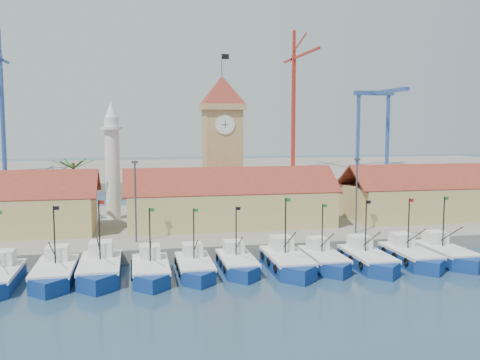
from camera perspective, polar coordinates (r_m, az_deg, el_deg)
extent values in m
plane|color=#1C364B|center=(51.07, 2.94, -10.54)|extent=(400.00, 400.00, 0.00)
cube|color=gray|center=(73.78, -1.65, -4.83)|extent=(140.00, 32.00, 1.50)
cube|color=gray|center=(158.52, -6.85, 0.94)|extent=(240.00, 80.00, 2.00)
cube|color=silver|center=(54.72, -24.00, -7.61)|extent=(2.05, 2.15, 1.37)
cube|color=navy|center=(53.11, -19.12, -9.66)|extent=(3.49, 7.90, 1.80)
cube|color=navy|center=(49.35, -19.76, -10.87)|extent=(3.49, 3.49, 1.80)
cube|color=silver|center=(52.88, -19.16, -8.72)|extent=(3.56, 8.12, 0.35)
cube|color=silver|center=(54.60, -18.90, -7.39)|extent=(2.10, 2.20, 1.40)
cylinder|color=black|center=(52.75, -19.18, -5.64)|extent=(0.14, 0.14, 5.59)
cube|color=black|center=(52.28, -19.01, -2.85)|extent=(0.50, 0.02, 0.35)
cube|color=navy|center=(53.04, -14.69, -9.51)|extent=(3.68, 8.34, 1.89)
cube|color=navy|center=(49.04, -14.98, -10.79)|extent=(3.68, 3.68, 1.89)
cube|color=silver|center=(52.80, -14.72, -8.52)|extent=(3.76, 8.57, 0.37)
cube|color=silver|center=(54.63, -14.61, -7.13)|extent=(2.21, 2.32, 1.47)
cylinder|color=black|center=(52.68, -14.77, -5.27)|extent=(0.15, 0.15, 5.89)
cube|color=#A5140F|center=(52.21, -14.56, -2.32)|extent=(0.53, 0.02, 0.37)
cube|color=navy|center=(52.02, -9.51, -9.77)|extent=(3.32, 7.51, 1.71)
cube|color=navy|center=(48.41, -9.37, -10.95)|extent=(3.32, 3.32, 1.71)
cube|color=silver|center=(51.79, -9.53, -8.86)|extent=(3.39, 7.72, 0.33)
cube|color=silver|center=(53.43, -9.60, -7.56)|extent=(1.99, 2.09, 1.33)
cylinder|color=black|center=(51.65, -9.59, -5.87)|extent=(0.13, 0.13, 5.31)
cube|color=#197226|center=(51.22, -9.37, -3.16)|extent=(0.47, 0.02, 0.33)
cube|color=navy|center=(52.71, -4.87, -9.52)|extent=(3.20, 7.25, 1.65)
cube|color=navy|center=(49.25, -4.39, -10.62)|extent=(3.20, 3.20, 1.65)
cube|color=silver|center=(52.50, -4.88, -8.65)|extent=(3.27, 7.45, 0.32)
cube|color=silver|center=(54.07, -5.10, -7.42)|extent=(1.92, 2.01, 1.28)
cylinder|color=black|center=(52.37, -4.96, -5.81)|extent=(0.13, 0.13, 5.13)
cube|color=#197226|center=(51.96, -4.73, -3.23)|extent=(0.46, 0.02, 0.32)
cube|color=navy|center=(53.88, -0.33, -9.16)|extent=(3.18, 7.19, 1.63)
cube|color=navy|center=(50.48, 0.46, -10.19)|extent=(3.18, 3.18, 1.63)
cube|color=silver|center=(53.67, -0.33, -8.32)|extent=(3.24, 7.39, 0.32)
cube|color=silver|center=(55.22, -0.68, -7.14)|extent=(1.91, 2.00, 1.27)
cylinder|color=black|center=(53.55, -0.42, -5.56)|extent=(0.13, 0.13, 5.08)
cube|color=black|center=(53.17, -0.18, -3.06)|extent=(0.45, 0.02, 0.32)
cube|color=navy|center=(54.26, 4.99, -9.01)|extent=(3.60, 8.15, 1.85)
cube|color=navy|center=(50.50, 6.30, -10.15)|extent=(3.60, 3.60, 1.85)
cube|color=silver|center=(54.03, 5.00, -8.06)|extent=(3.67, 8.38, 0.36)
cube|color=silver|center=(55.74, 4.42, -6.75)|extent=(2.16, 2.26, 1.44)
cylinder|color=black|center=(53.89, 4.87, -4.95)|extent=(0.14, 0.14, 5.76)
cube|color=#197226|center=(53.53, 5.16, -2.13)|extent=(0.51, 0.02, 0.36)
cube|color=navy|center=(55.92, 8.88, -8.66)|extent=(3.21, 7.26, 1.65)
cube|color=navy|center=(52.65, 10.26, -9.61)|extent=(3.21, 3.21, 1.65)
cube|color=silver|center=(55.72, 8.90, -7.84)|extent=(3.27, 7.47, 0.32)
cube|color=silver|center=(57.22, 8.28, -6.72)|extent=(1.93, 2.02, 1.28)
cylinder|color=black|center=(55.60, 8.78, -5.16)|extent=(0.13, 0.13, 5.14)
cube|color=#197226|center=(55.28, 9.04, -2.72)|extent=(0.46, 0.02, 0.32)
cube|color=navy|center=(56.72, 13.39, -8.52)|extent=(3.40, 7.70, 1.75)
cube|color=navy|center=(53.37, 15.13, -9.48)|extent=(3.40, 3.40, 1.75)
cube|color=silver|center=(56.51, 13.41, -7.66)|extent=(3.47, 7.91, 0.34)
cube|color=silver|center=(58.05, 12.64, -6.50)|extent=(2.04, 2.14, 1.36)
cylinder|color=black|center=(56.38, 13.27, -4.86)|extent=(0.14, 0.14, 5.44)
cube|color=black|center=(56.08, 13.56, -2.31)|extent=(0.49, 0.02, 0.34)
cube|color=navy|center=(59.25, 17.66, -8.02)|extent=(3.40, 7.69, 1.75)
cube|color=navy|center=(56.02, 19.59, -8.88)|extent=(3.40, 3.40, 1.75)
cube|color=silver|center=(59.05, 17.69, -7.20)|extent=(3.47, 7.91, 0.34)
cube|color=silver|center=(60.53, 16.83, -6.10)|extent=(2.04, 2.14, 1.36)
cylinder|color=black|center=(58.93, 17.54, -4.52)|extent=(0.14, 0.14, 5.44)
cube|color=#A5140F|center=(58.66, 17.83, -2.08)|extent=(0.49, 0.02, 0.34)
cube|color=navy|center=(61.37, 21.01, -7.65)|extent=(3.44, 7.79, 1.77)
cube|color=navy|center=(58.21, 23.07, -8.46)|extent=(3.44, 3.44, 1.77)
cube|color=silver|center=(61.17, 21.04, -6.85)|extent=(3.51, 8.00, 0.34)
cube|color=silver|center=(62.62, 20.11, -5.79)|extent=(2.07, 2.16, 1.38)
cylinder|color=black|center=(61.05, 20.89, -4.23)|extent=(0.14, 0.14, 5.51)
cube|color=#197226|center=(60.81, 21.17, -1.84)|extent=(0.49, 0.02, 0.34)
cube|color=tan|center=(69.38, -1.10, -2.99)|extent=(26.00, 10.00, 4.50)
cube|color=#993926|center=(66.46, -0.73, -0.12)|extent=(27.04, 5.13, 3.21)
cube|color=#993926|center=(71.36, -1.46, 0.29)|extent=(27.04, 5.13, 3.21)
cube|color=tan|center=(81.31, 21.71, -2.10)|extent=(30.00, 10.00, 4.50)
cube|color=#993926|center=(78.83, 22.80, 0.36)|extent=(31.20, 5.13, 3.21)
cube|color=#993926|center=(83.00, 20.87, 0.69)|extent=(31.20, 5.13, 3.21)
cube|color=tan|center=(74.67, -1.92, 1.69)|extent=(5.00, 5.00, 15.00)
cube|color=tan|center=(74.52, -1.94, 7.76)|extent=(5.80, 5.80, 0.80)
pyramid|color=#993926|center=(74.63, -1.95, 9.52)|extent=(5.80, 5.80, 4.00)
cylinder|color=white|center=(71.96, -1.60, 5.92)|extent=(2.60, 0.15, 2.60)
cube|color=black|center=(71.88, -1.59, 5.92)|extent=(0.08, 0.02, 1.00)
cube|color=black|center=(71.88, -1.59, 5.92)|extent=(0.80, 0.02, 0.08)
cylinder|color=#3F3F44|center=(74.94, -1.96, 12.19)|extent=(0.10, 0.10, 3.00)
cube|color=black|center=(75.15, -1.57, 13.02)|extent=(1.00, 0.03, 0.70)
cylinder|color=silver|center=(75.78, -13.44, 1.21)|extent=(2.00, 2.00, 14.00)
cylinder|color=silver|center=(75.55, -13.53, 5.37)|extent=(3.00, 3.00, 0.40)
cone|color=silver|center=(75.58, -13.58, 7.35)|extent=(1.80, 1.80, 2.40)
cylinder|color=brown|center=(74.45, -17.29, -1.29)|extent=(0.44, 0.44, 8.00)
cube|color=#216122|center=(73.96, -16.30, 1.65)|extent=(2.80, 0.35, 1.18)
cube|color=#216122|center=(75.22, -16.75, 1.70)|extent=(1.71, 2.60, 1.18)
cube|color=#216122|center=(75.37, -17.81, 1.68)|extent=(1.71, 2.60, 1.18)
cube|color=#216122|center=(74.26, -18.45, 1.60)|extent=(2.80, 0.35, 1.18)
cube|color=#216122|center=(72.97, -18.02, 1.55)|extent=(1.71, 2.60, 1.18)
cube|color=#216122|center=(72.82, -16.93, 1.57)|extent=(1.71, 2.60, 1.18)
cylinder|color=#3F3F44|center=(60.08, -11.08, -2.31)|extent=(0.20, 0.20, 9.00)
cube|color=#3F3F44|center=(59.63, -11.16, 1.88)|extent=(0.70, 0.25, 0.25)
cylinder|color=#3F3F44|center=(65.49, 12.31, -1.66)|extent=(0.20, 0.20, 9.00)
cube|color=#3F3F44|center=(65.08, 12.40, 2.18)|extent=(0.70, 0.25, 0.25)
cube|color=#315097|center=(159.36, -24.01, 6.49)|extent=(1.00, 1.00, 31.22)
cube|color=#315097|center=(165.17, -23.83, 11.54)|extent=(0.60, 10.00, 0.60)
cube|color=#B3271B|center=(159.45, 5.72, 7.27)|extent=(1.00, 1.00, 32.93)
cube|color=#B3271B|center=(151.34, 6.88, 13.21)|extent=(0.60, 24.43, 0.60)
cube|color=#B3271B|center=(165.35, 5.25, 12.59)|extent=(0.60, 10.00, 0.60)
cube|color=#B3271B|center=(161.20, 5.79, 14.38)|extent=(0.80, 0.80, 7.00)
cube|color=#315097|center=(171.98, 12.48, 5.23)|extent=(0.90, 0.90, 22.00)
cube|color=#315097|center=(176.23, 15.47, 5.17)|extent=(0.90, 0.90, 22.00)
cube|color=#315097|center=(174.34, 14.09, 8.98)|extent=(13.00, 1.40, 1.40)
cube|color=#315097|center=(165.36, 15.58, 9.13)|extent=(1.40, 22.00, 1.00)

